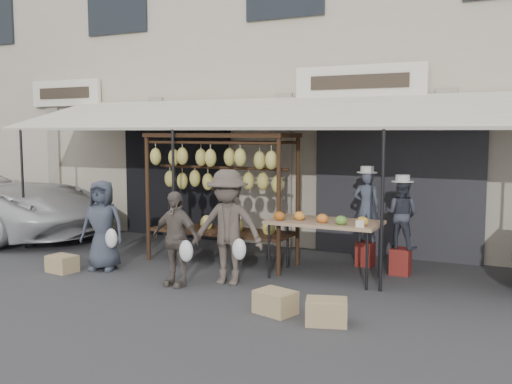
% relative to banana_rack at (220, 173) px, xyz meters
% --- Properties ---
extents(ground_plane, '(90.00, 90.00, 0.00)m').
position_rel_banana_rack_xyz_m(ground_plane, '(0.41, -1.66, -1.57)').
color(ground_plane, '#2D2D30').
extents(shophouse, '(24.00, 6.15, 7.30)m').
position_rel_banana_rack_xyz_m(shophouse, '(0.41, 4.83, 2.08)').
color(shophouse, '#B5AA95').
rests_on(shophouse, ground_plane).
extents(awning, '(10.00, 2.35, 2.92)m').
position_rel_banana_rack_xyz_m(awning, '(0.42, 0.62, 1.01)').
color(awning, beige).
rests_on(awning, ground_plane).
extents(banana_rack, '(2.60, 0.90, 2.24)m').
position_rel_banana_rack_xyz_m(banana_rack, '(0.00, 0.00, 0.00)').
color(banana_rack, black).
rests_on(banana_rack, ground_plane).
extents(produce_table, '(1.70, 0.90, 1.04)m').
position_rel_banana_rack_xyz_m(produce_table, '(1.95, -0.21, -0.70)').
color(produce_table, '#9C7A59').
rests_on(produce_table, ground_plane).
extents(vendor_left, '(0.49, 0.37, 1.21)m').
position_rel_banana_rack_xyz_m(vendor_left, '(2.30, 0.92, -0.56)').
color(vendor_left, '#495060').
rests_on(vendor_left, stool_left).
extents(vendor_right, '(0.60, 0.51, 1.09)m').
position_rel_banana_rack_xyz_m(vendor_right, '(2.96, 0.58, -0.60)').
color(vendor_right, '#373946').
rests_on(vendor_right, stool_right).
extents(customer_left, '(0.82, 0.65, 1.48)m').
position_rel_banana_rack_xyz_m(customer_left, '(-1.50, -1.24, -0.83)').
color(customer_left, '#363B47').
rests_on(customer_left, ground_plane).
extents(customer_mid, '(0.85, 0.41, 1.40)m').
position_rel_banana_rack_xyz_m(customer_mid, '(0.12, -1.54, -0.87)').
color(customer_mid, '#60554D').
rests_on(customer_mid, ground_plane).
extents(customer_right, '(1.19, 0.80, 1.71)m').
position_rel_banana_rack_xyz_m(customer_right, '(0.76, -1.10, -0.71)').
color(customer_right, '#4F443D').
rests_on(customer_right, ground_plane).
extents(stool_left, '(0.36, 0.36, 0.40)m').
position_rel_banana_rack_xyz_m(stool_left, '(2.30, 0.92, -1.37)').
color(stool_left, maroon).
rests_on(stool_left, ground_plane).
extents(stool_right, '(0.34, 0.34, 0.42)m').
position_rel_banana_rack_xyz_m(stool_right, '(2.96, 0.58, -1.36)').
color(stool_right, maroon).
rests_on(stool_right, ground_plane).
extents(crate_near_a, '(0.56, 0.48, 0.29)m').
position_rel_banana_rack_xyz_m(crate_near_a, '(1.97, -2.07, -1.42)').
color(crate_near_a, tan).
rests_on(crate_near_a, ground_plane).
extents(crate_near_b, '(0.57, 0.50, 0.29)m').
position_rel_banana_rack_xyz_m(crate_near_b, '(2.67, -2.16, -1.42)').
color(crate_near_b, tan).
rests_on(crate_near_b, ground_plane).
extents(crate_far, '(0.49, 0.39, 0.27)m').
position_rel_banana_rack_xyz_m(crate_far, '(-1.99, -1.66, -1.43)').
color(crate_far, tan).
rests_on(crate_far, ground_plane).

